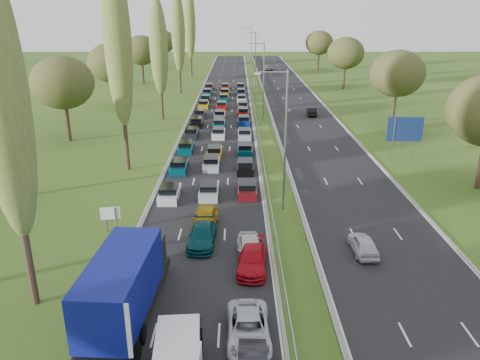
{
  "coord_description": "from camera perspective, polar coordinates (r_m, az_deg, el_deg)",
  "views": [
    {
      "loc": [
        0.54,
        5.27,
        16.4
      ],
      "look_at": [
        0.72,
        46.31,
        1.5
      ],
      "focal_mm": 35.0,
      "sensor_mm": 36.0,
      "label": 1
    }
  ],
  "objects": [
    {
      "name": "ground",
      "position": [
        76.61,
        2.74,
        7.57
      ],
      "size": [
        260.0,
        260.0,
        0.0
      ],
      "primitive_type": "plane",
      "color": "#2F4D18",
      "rests_on": "ground"
    },
    {
      "name": "near_carriageway",
      "position": [
        79.0,
        -2.29,
        7.96
      ],
      "size": [
        10.5,
        215.0,
        0.04
      ],
      "primitive_type": "cube",
      "color": "black",
      "rests_on": "ground"
    },
    {
      "name": "far_carriageway",
      "position": [
        79.68,
        7.55,
        7.9
      ],
      "size": [
        10.5,
        215.0,
        0.04
      ],
      "primitive_type": "cube",
      "color": "black",
      "rests_on": "ground"
    },
    {
      "name": "central_reservation",
      "position": [
        78.94,
        2.65,
        8.35
      ],
      "size": [
        2.36,
        215.0,
        0.32
      ],
      "color": "gray",
      "rests_on": "ground"
    },
    {
      "name": "lamp_columns",
      "position": [
        73.58,
        2.89,
        11.8
      ],
      "size": [
        0.18,
        140.18,
        12.0
      ],
      "color": "gray",
      "rests_on": "ground"
    },
    {
      "name": "poplar_row",
      "position": [
        64.17,
        -11.52,
        15.99
      ],
      "size": [
        2.8,
        127.8,
        22.44
      ],
      "color": "#2D2116",
      "rests_on": "ground"
    },
    {
      "name": "woodland_left",
      "position": [
        62.24,
        -21.87,
        10.5
      ],
      "size": [
        8.0,
        166.0,
        11.1
      ],
      "color": "#2D2116",
      "rests_on": "ground"
    },
    {
      "name": "woodland_right",
      "position": [
        66.3,
        20.88,
        11.13
      ],
      "size": [
        8.0,
        153.0,
        11.1
      ],
      "color": "#2D2116",
      "rests_on": "ground"
    },
    {
      "name": "traffic_queue_fill",
      "position": [
        73.98,
        -2.41,
        7.48
      ],
      "size": [
        9.03,
        68.01,
        0.8
      ],
      "color": "silver",
      "rests_on": "ground"
    },
    {
      "name": "near_car_2",
      "position": [
        30.99,
        -12.26,
        -11.01
      ],
      "size": [
        2.52,
        4.98,
        1.35
      ],
      "primitive_type": "imported",
      "rotation": [
        0.0,
        0.0,
        -0.06
      ],
      "color": "silver",
      "rests_on": "near_carriageway"
    },
    {
      "name": "near_car_7",
      "position": [
        35.02,
        -4.64,
        -6.74
      ],
      "size": [
        2.13,
        4.82,
        1.38
      ],
      "primitive_type": "imported",
      "rotation": [
        0.0,
        0.0,
        -0.04
      ],
      "color": "#043B44",
      "rests_on": "near_carriageway"
    },
    {
      "name": "near_car_8",
      "position": [
        37.43,
        -4.25,
        -4.72
      ],
      "size": [
        2.0,
        4.7,
        1.58
      ],
      "primitive_type": "imported",
      "rotation": [
        0.0,
        0.0,
        -0.03
      ],
      "color": "#B38B0B",
      "rests_on": "near_carriageway"
    },
    {
      "name": "near_car_10",
      "position": [
        25.72,
        1.03,
        -17.68
      ],
      "size": [
        2.34,
        4.91,
        1.35
      ],
      "primitive_type": "imported",
      "rotation": [
        0.0,
        0.0,
        0.02
      ],
      "color": "silver",
      "rests_on": "near_carriageway"
    },
    {
      "name": "near_car_11",
      "position": [
        31.82,
        1.49,
        -9.6
      ],
      "size": [
        2.28,
        4.89,
        1.38
      ],
      "primitive_type": "imported",
      "rotation": [
        0.0,
        0.0,
        -0.07
      ],
      "color": "#AC0A17",
      "rests_on": "near_carriageway"
    },
    {
      "name": "near_car_12",
      "position": [
        32.92,
        1.25,
        -8.4
      ],
      "size": [
        1.97,
        4.48,
        1.5
      ],
      "primitive_type": "imported",
      "rotation": [
        0.0,
        0.0,
        0.05
      ],
      "color": "silver",
      "rests_on": "near_carriageway"
    },
    {
      "name": "far_car_0",
      "position": [
        34.87,
        14.8,
        -7.56
      ],
      "size": [
        1.64,
        3.93,
        1.33
      ],
      "primitive_type": "imported",
      "rotation": [
        0.0,
        0.0,
        3.16
      ],
      "color": "silver",
      "rests_on": "far_carriageway"
    },
    {
      "name": "far_car_1",
      "position": [
        79.05,
        8.73,
        8.26
      ],
      "size": [
        1.67,
        4.15,
        1.34
      ],
      "primitive_type": "imported",
      "rotation": [
        0.0,
        0.0,
        3.08
      ],
      "color": "black",
      "rests_on": "far_carriageway"
    },
    {
      "name": "far_car_2",
      "position": [
        140.32,
        3.44,
        13.51
      ],
      "size": [
        2.71,
        5.21,
        1.4
      ],
      "primitive_type": "imported",
      "rotation": [
        0.0,
        0.0,
        3.22
      ],
      "color": "slate",
      "rests_on": "far_carriageway"
    },
    {
      "name": "blue_lorry",
      "position": [
        27.23,
        -13.75,
        -12.17
      ],
      "size": [
        2.8,
        10.06,
        4.25
      ],
      "rotation": [
        0.0,
        0.0,
        -0.06
      ],
      "color": "black",
      "rests_on": "near_carriageway"
    },
    {
      "name": "info_sign",
      "position": [
        37.81,
        -15.52,
        -4.25
      ],
      "size": [
        1.5,
        0.33,
        2.1
      ],
      "color": "gray",
      "rests_on": "ground"
    },
    {
      "name": "direction_sign",
      "position": [
        56.22,
        19.45,
        5.62
      ],
      "size": [
        4.0,
        0.22,
        5.2
      ],
      "color": "gray",
      "rests_on": "ground"
    }
  ]
}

